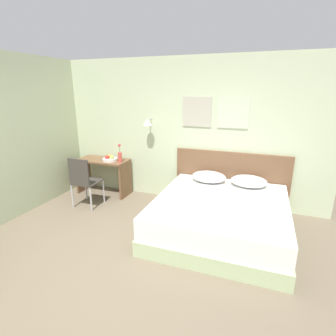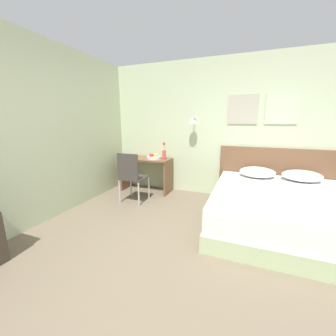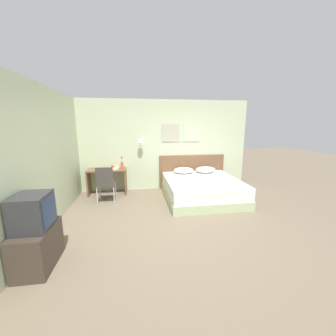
% 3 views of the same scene
% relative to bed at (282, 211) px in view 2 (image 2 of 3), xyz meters
% --- Properties ---
extents(ground_plane, '(24.00, 24.00, 0.00)m').
position_rel_bed_xyz_m(ground_plane, '(-1.01, -1.52, -0.26)').
color(ground_plane, '#756651').
extents(wall_back, '(5.39, 0.31, 2.65)m').
position_rel_bed_xyz_m(wall_back, '(-1.01, 1.09, 1.07)').
color(wall_back, beige).
rests_on(wall_back, ground_plane).
extents(bed, '(1.90, 2.00, 0.53)m').
position_rel_bed_xyz_m(bed, '(0.00, 0.00, 0.00)').
color(bed, '#B2C693').
rests_on(bed, ground_plane).
extents(headboard, '(2.02, 0.06, 1.02)m').
position_rel_bed_xyz_m(headboard, '(0.00, 1.03, 0.25)').
color(headboard, brown).
rests_on(headboard, ground_plane).
extents(pillow_left, '(0.59, 0.46, 0.17)m').
position_rel_bed_xyz_m(pillow_left, '(-0.33, 0.72, 0.36)').
color(pillow_left, white).
rests_on(pillow_left, bed).
extents(pillow_right, '(0.59, 0.46, 0.17)m').
position_rel_bed_xyz_m(pillow_right, '(0.33, 0.72, 0.36)').
color(pillow_right, white).
rests_on(pillow_right, bed).
extents(folded_towel_near_foot, '(0.29, 0.30, 0.06)m').
position_rel_bed_xyz_m(folded_towel_near_foot, '(-0.04, -0.30, 0.30)').
color(folded_towel_near_foot, white).
rests_on(folded_towel_near_foot, bed).
extents(desk, '(1.05, 0.50, 0.72)m').
position_rel_bed_xyz_m(desk, '(-2.52, 0.77, 0.23)').
color(desk, brown).
rests_on(desk, ground_plane).
extents(desk_chair, '(0.44, 0.44, 0.94)m').
position_rel_bed_xyz_m(desk_chair, '(-2.47, 0.05, 0.28)').
color(desk_chair, '#3D3833').
rests_on(desk_chair, ground_plane).
extents(fruit_bowl, '(0.29, 0.29, 0.12)m').
position_rel_bed_xyz_m(fruit_bowl, '(-2.32, 0.73, 0.50)').
color(fruit_bowl, silver).
rests_on(fruit_bowl, desk).
extents(flower_vase, '(0.08, 0.08, 0.36)m').
position_rel_bed_xyz_m(flower_vase, '(-2.10, 0.73, 0.58)').
color(flower_vase, '#D14C42').
rests_on(flower_vase, desk).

